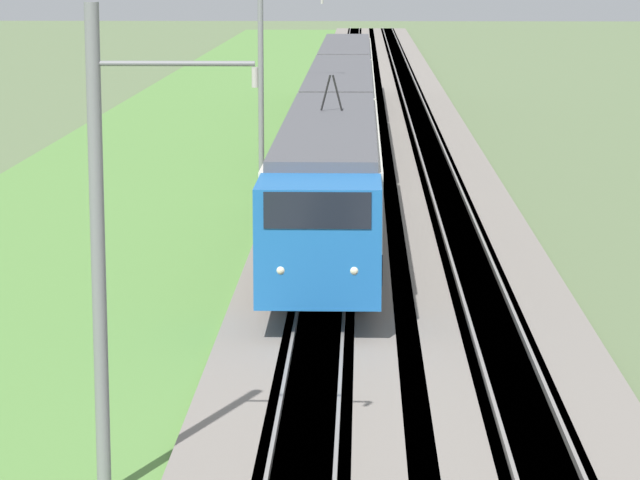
# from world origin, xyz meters

# --- Properties ---
(ballast_main) EXTENTS (240.00, 4.40, 0.30)m
(ballast_main) POSITION_xyz_m (50.00, 0.00, 0.15)
(ballast_main) COLOR gray
(ballast_main) RESTS_ON ground
(ballast_adjacent) EXTENTS (240.00, 4.40, 0.30)m
(ballast_adjacent) POSITION_xyz_m (50.00, -3.89, 0.15)
(ballast_adjacent) COLOR gray
(ballast_adjacent) RESTS_ON ground
(track_main) EXTENTS (240.00, 1.57, 0.45)m
(track_main) POSITION_xyz_m (50.00, 0.00, 0.16)
(track_main) COLOR #4C4238
(track_main) RESTS_ON ground
(track_adjacent) EXTENTS (240.00, 1.57, 0.45)m
(track_adjacent) POSITION_xyz_m (50.00, -3.89, 0.16)
(track_adjacent) COLOR #4C4238
(track_adjacent) RESTS_ON ground
(grass_verge) EXTENTS (240.00, 13.62, 0.12)m
(grass_verge) POSITION_xyz_m (50.00, 6.42, 0.06)
(grass_verge) COLOR #5B8E42
(grass_verge) RESTS_ON ground
(passenger_train) EXTENTS (63.81, 2.85, 4.94)m
(passenger_train) POSITION_xyz_m (48.71, 0.00, 2.31)
(passenger_train) COLOR blue
(passenger_train) RESTS_ON ground
(catenary_mast_near) EXTENTS (0.22, 2.56, 7.73)m
(catenary_mast_near) POSITION_xyz_m (7.56, 2.99, 4.00)
(catenary_mast_near) COLOR slate
(catenary_mast_near) RESTS_ON ground
(catenary_mast_mid) EXTENTS (0.22, 2.56, 7.93)m
(catenary_mast_mid) POSITION_xyz_m (44.61, 2.99, 4.11)
(catenary_mast_mid) COLOR slate
(catenary_mast_mid) RESTS_ON ground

